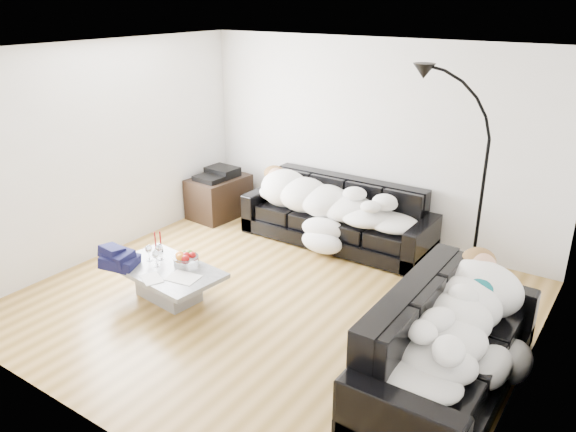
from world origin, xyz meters
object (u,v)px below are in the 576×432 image
Objects in this scene: shoes at (380,330)px; wine_glass_c at (156,258)px; av_cabinet at (219,197)px; wine_glass_a at (160,252)px; sofa_back at (337,214)px; sofa_right at (449,344)px; stereo at (218,173)px; sleeper_right at (452,322)px; wine_glass_b at (149,253)px; fruit_bowl at (186,258)px; floor_lamp at (481,203)px; candle_left at (155,242)px; sleeper_back at (336,199)px; coffee_table at (168,283)px; candle_right at (161,242)px.

wine_glass_c is at bearing -142.33° from shoes.
wine_glass_a is at bearing -61.01° from av_cabinet.
sofa_back is 13.57× the size of wine_glass_c.
stereo is (-4.15, 1.96, 0.22)m from sofa_right.
sleeper_right reaches higher than av_cabinet.
av_cabinet is (-4.15, 1.96, -0.14)m from sofa_right.
wine_glass_b reaches higher than shoes.
stereo is at bearing 122.35° from fruit_bowl.
sofa_right is 0.99m from shoes.
candle_left is at bearing -130.72° from floor_lamp.
wine_glass_c is at bearing -57.09° from wine_glass_a.
sleeper_back is 2.42m from coffee_table.
sleeper_right is at bearing -22.66° from stereo.
sleeper_right is at bearing 4.30° from wine_glass_c.
sofa_right is at bearing 1.74° from wine_glass_a.
sleeper_right reaches higher than candle_left.
sofa_back is 1.18× the size of sleeper_back.
wine_glass_a is (-1.00, -2.18, 0.03)m from sofa_back.
sleeper_back is at bearing 6.69° from av_cabinet.
sofa_back is 2.21m from shoes.
fruit_bowl is at bearing -107.15° from sofa_back.
floor_lamp is at bearing 31.66° from wine_glass_a.
sleeper_back is at bearing 63.95° from wine_glass_b.
sofa_back is 2.22m from fruit_bowl.
floor_lamp is at bearing -10.22° from sleeper_back.
floor_lamp is at bearing 28.15° from candle_left.
coffee_table is at bearing -123.52° from floor_lamp.
floor_lamp is at bearing 35.36° from coffee_table.
candle_right is (-0.06, 0.24, 0.03)m from wine_glass_b.
candle_left is at bearing 149.80° from coffee_table.
wine_glass_b is 0.74× the size of candle_right.
wine_glass_a is at bearing 122.91° from wine_glass_c.
coffee_table is at bearing -109.18° from sleeper_back.
stereo is at bearing 177.17° from shoes.
coffee_table is at bearing -108.79° from sofa_back.
sleeper_back reaches higher than stereo.
sofa_back is 14.17× the size of wine_glass_b.
wine_glass_b is (-0.43, -0.14, 0.01)m from fruit_bowl.
sleeper_right reaches higher than coffee_table.
sofa_right is 1.79× the size of coffee_table.
coffee_table is 0.40m from wine_glass_b.
wine_glass_c is (-3.13, -0.24, 0.01)m from sofa_right.
candle_left is at bearing 89.49° from sleeper_right.
floor_lamp is (-0.33, 1.69, 0.42)m from sleeper_right.
sleeper_back is at bearing 47.63° from sofa_right.
sleeper_back reaches higher than shoes.
candle_right is (-3.37, 0.06, -0.17)m from sleeper_right.
stereo is at bearing 0.00° from av_cabinet.
candle_left reaches higher than wine_glass_b.
sleeper_back is 2.47× the size of av_cabinet.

